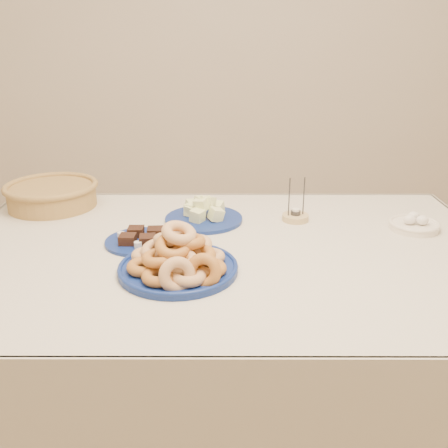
{
  "coord_description": "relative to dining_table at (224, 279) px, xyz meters",
  "views": [
    {
      "loc": [
        0.0,
        -1.4,
        1.37
      ],
      "look_at": [
        0.0,
        -0.05,
        0.85
      ],
      "focal_mm": 40.0,
      "sensor_mm": 36.0,
      "label": 1
    }
  ],
  "objects": [
    {
      "name": "ground",
      "position": [
        0.0,
        0.0,
        -0.64
      ],
      "size": [
        5.0,
        5.0,
        0.0
      ],
      "primitive_type": "plane",
      "color": "brown",
      "rests_on": "ground"
    },
    {
      "name": "dining_table",
      "position": [
        0.0,
        0.0,
        0.0
      ],
      "size": [
        1.71,
        1.11,
        0.75
      ],
      "color": "brown",
      "rests_on": "ground"
    },
    {
      "name": "donut_platter",
      "position": [
        -0.12,
        -0.17,
        0.14
      ],
      "size": [
        0.4,
        0.4,
        0.15
      ],
      "rotation": [
        0.0,
        0.0,
        0.21
      ],
      "color": "navy",
      "rests_on": "dining_table"
    },
    {
      "name": "melon_plate",
      "position": [
        -0.08,
        0.25,
        0.13
      ],
      "size": [
        0.29,
        0.29,
        0.1
      ],
      "rotation": [
        0.0,
        0.0,
        -0.07
      ],
      "color": "navy",
      "rests_on": "dining_table"
    },
    {
      "name": "brownie_plate",
      "position": [
        -0.26,
        0.04,
        0.12
      ],
      "size": [
        0.23,
        0.23,
        0.04
      ],
      "rotation": [
        0.0,
        0.0,
        0.05
      ],
      "color": "navy",
      "rests_on": "dining_table"
    },
    {
      "name": "wicker_basket",
      "position": [
        -0.65,
        0.4,
        0.16
      ],
      "size": [
        0.4,
        0.4,
        0.09
      ],
      "rotation": [
        0.0,
        0.0,
        0.15
      ],
      "color": "olive",
      "rests_on": "dining_table"
    },
    {
      "name": "candle_holder",
      "position": [
        0.25,
        0.25,
        0.12
      ],
      "size": [
        0.11,
        0.11,
        0.16
      ],
      "rotation": [
        0.0,
        0.0,
        0.22
      ],
      "color": "tan",
      "rests_on": "dining_table"
    },
    {
      "name": "egg_bowl",
      "position": [
        0.64,
        0.16,
        0.12
      ],
      "size": [
        0.18,
        0.18,
        0.05
      ],
      "rotation": [
        0.0,
        0.0,
        0.09
      ],
      "color": "silver",
      "rests_on": "dining_table"
    }
  ]
}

